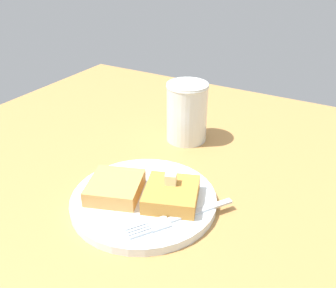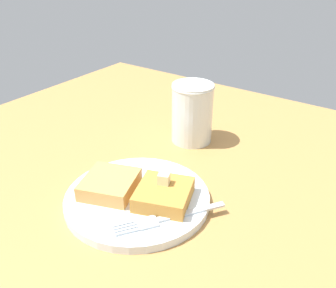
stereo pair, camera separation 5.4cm
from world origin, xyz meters
TOP-DOWN VIEW (x-y plane):
  - table_surface at (0.00, 0.00)cm, footprint 104.05×104.05cm
  - plate at (1.37, 1.17)cm, footprint 21.64×21.64cm
  - toast_slice_left at (-2.69, -0.29)cm, footprint 9.78×10.00cm
  - toast_slice_middle at (5.43, 2.63)cm, footprint 9.78×10.00cm
  - butter_pat_primary at (-2.06, -0.91)cm, footprint 2.04×1.95cm
  - fork at (-5.19, 3.43)cm, footprint 10.20×14.03cm
  - syrup_jar at (5.33, -20.44)cm, footprint 7.97×7.97cm

SIDE VIEW (x-z plane):
  - table_surface at x=0.00cm, z-range 0.00..2.54cm
  - plate at x=1.37cm, z-range 2.64..3.91cm
  - fork at x=-5.19cm, z-range 3.82..4.18cm
  - toast_slice_left at x=-2.69cm, z-range 3.82..6.13cm
  - toast_slice_middle at x=5.43cm, z-range 3.82..6.13cm
  - butter_pat_primary at x=-2.06cm, z-range 6.13..7.76cm
  - syrup_jar at x=5.33cm, z-range 2.09..13.58cm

